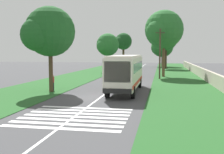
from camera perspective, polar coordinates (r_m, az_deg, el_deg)
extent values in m
plane|color=#424244|center=(24.54, -2.41, -4.28)|extent=(160.00, 160.00, 0.00)
cube|color=#235623|center=(41.11, -8.93, -0.45)|extent=(120.00, 8.00, 0.04)
cube|color=#235623|center=(38.91, 14.51, -0.87)|extent=(120.00, 8.00, 0.04)
cube|color=silver|center=(39.18, 2.46, -0.69)|extent=(110.00, 0.16, 0.01)
cube|color=silver|center=(27.65, 2.94, 1.18)|extent=(11.00, 2.50, 2.90)
cube|color=slate|center=(27.91, 3.03, 2.29)|extent=(9.68, 2.54, 0.85)
cube|color=slate|center=(22.24, 1.12, 1.08)|extent=(0.08, 2.20, 1.74)
cube|color=red|center=(27.74, 2.93, -0.89)|extent=(10.78, 2.53, 0.36)
cube|color=silver|center=(27.58, 2.96, 4.37)|extent=(10.56, 2.30, 0.18)
cube|color=black|center=(22.29, 1.06, -2.99)|extent=(0.16, 2.40, 0.40)
sphere|color=#F2EDCC|center=(22.47, -0.94, -2.58)|extent=(0.24, 0.24, 0.24)
sphere|color=#F2EDCC|center=(22.21, 3.14, -2.68)|extent=(0.24, 0.24, 0.24)
cylinder|color=black|center=(24.18, -0.99, -3.10)|extent=(1.10, 0.32, 1.10)
cylinder|color=black|center=(31.40, 1.68, -1.17)|extent=(1.10, 0.32, 1.10)
cylinder|color=black|center=(23.83, 4.45, -3.24)|extent=(1.10, 0.32, 1.10)
cylinder|color=black|center=(31.14, 5.87, -1.25)|extent=(1.10, 0.32, 1.10)
cube|color=silver|center=(15.02, -11.18, -10.54)|extent=(0.45, 6.80, 0.01)
cube|color=silver|center=(15.83, -9.97, -9.70)|extent=(0.45, 6.80, 0.01)
cube|color=silver|center=(16.65, -8.88, -8.93)|extent=(0.45, 6.80, 0.01)
cube|color=silver|center=(17.48, -7.90, -8.24)|extent=(0.45, 6.80, 0.01)
cube|color=silver|center=(18.31, -7.01, -7.61)|extent=(0.45, 6.80, 0.01)
cube|color=silver|center=(19.15, -6.20, -7.02)|extent=(0.45, 6.80, 0.01)
cube|color=silver|center=(19.99, -5.46, -6.49)|extent=(0.45, 6.80, 0.01)
cube|color=silver|center=(48.77, 1.79, 1.10)|extent=(4.30, 1.75, 0.70)
cube|color=slate|center=(48.63, 1.77, 1.83)|extent=(2.00, 1.61, 0.55)
cylinder|color=black|center=(47.58, 0.62, 0.75)|extent=(0.64, 0.22, 0.64)
cylinder|color=black|center=(50.24, 1.14, 0.99)|extent=(0.64, 0.22, 0.64)
cylinder|color=black|center=(47.34, 2.48, 0.72)|extent=(0.64, 0.22, 0.64)
cylinder|color=black|center=(50.01, 2.90, 0.96)|extent=(0.64, 0.22, 0.64)
cube|color=navy|center=(57.44, 3.24, 1.72)|extent=(4.30, 1.75, 0.70)
cube|color=slate|center=(57.30, 3.23, 2.34)|extent=(2.00, 1.61, 0.55)
cylinder|color=black|center=(56.22, 2.28, 1.44)|extent=(0.64, 0.22, 0.64)
cylinder|color=black|center=(58.89, 2.65, 1.61)|extent=(0.64, 0.22, 0.64)
cylinder|color=black|center=(56.02, 3.86, 1.42)|extent=(0.64, 0.22, 0.64)
cylinder|color=black|center=(58.70, 4.16, 1.59)|extent=(0.64, 0.22, 0.64)
cube|color=#145933|center=(66.57, 4.13, 2.20)|extent=(4.30, 1.75, 0.70)
cube|color=slate|center=(66.44, 4.12, 2.74)|extent=(2.00, 1.61, 0.55)
cylinder|color=black|center=(65.33, 3.31, 1.97)|extent=(0.64, 0.22, 0.64)
cylinder|color=black|center=(68.00, 3.60, 2.10)|extent=(0.64, 0.22, 0.64)
cylinder|color=black|center=(65.15, 4.68, 1.95)|extent=(0.64, 0.22, 0.64)
cylinder|color=black|center=(67.84, 4.91, 2.08)|extent=(0.64, 0.22, 0.64)
cube|color=silver|center=(73.79, 4.76, 3.24)|extent=(6.00, 2.10, 2.10)
cube|color=slate|center=(73.98, 4.78, 3.54)|extent=(5.04, 2.13, 0.70)
cube|color=slate|center=(70.83, 4.53, 3.33)|extent=(0.06, 1.76, 1.18)
cylinder|color=black|center=(72.05, 3.85, 2.32)|extent=(0.76, 0.24, 0.76)
cylinder|color=black|center=(75.82, 4.18, 2.47)|extent=(0.76, 0.24, 0.76)
cylinder|color=black|center=(71.86, 5.36, 2.30)|extent=(0.76, 0.24, 0.76)
cylinder|color=black|center=(75.64, 5.62, 2.45)|extent=(0.76, 0.24, 0.76)
cylinder|color=#3D2D1E|center=(56.24, -0.90, 3.34)|extent=(0.44, 0.44, 4.27)
sphere|color=#286B2D|center=(56.23, -0.90, 6.81)|extent=(4.64, 4.64, 4.64)
sphere|color=#286B2D|center=(57.59, -0.63, 6.43)|extent=(3.02, 3.02, 3.02)
sphere|color=#286B2D|center=(55.23, -1.85, 6.48)|extent=(2.72, 2.72, 2.72)
cylinder|color=#4C3826|center=(28.23, -12.74, 1.73)|extent=(0.41, 0.41, 4.70)
sphere|color=#1E5623|center=(28.25, -12.89, 9.31)|extent=(5.03, 5.03, 5.03)
sphere|color=#1E5623|center=(29.62, -11.72, 8.41)|extent=(3.28, 3.28, 3.28)
sphere|color=#1E5623|center=(27.40, -15.39, 8.59)|extent=(3.25, 3.25, 3.25)
cylinder|color=#4C3826|center=(75.29, 2.41, 4.36)|extent=(0.59, 0.59, 5.69)
sphere|color=#19471E|center=(75.33, 2.42, 7.50)|extent=(4.63, 4.63, 4.63)
sphere|color=#19471E|center=(76.70, 2.57, 7.20)|extent=(2.57, 2.57, 2.57)
sphere|color=#19471E|center=(74.28, 1.76, 7.26)|extent=(3.27, 3.27, 3.27)
cylinder|color=brown|center=(76.68, 10.49, 3.66)|extent=(0.41, 0.41, 4.00)
sphere|color=#286B2D|center=(76.67, 10.53, 6.42)|extent=(6.12, 6.12, 6.12)
sphere|color=#286B2D|center=(78.50, 10.53, 6.05)|extent=(3.47, 3.47, 3.47)
sphere|color=#286B2D|center=(75.13, 9.82, 6.10)|extent=(4.21, 4.21, 4.21)
cylinder|color=#3D2D1E|center=(67.00, 11.22, 4.13)|extent=(0.54, 0.54, 5.62)
sphere|color=#286B2D|center=(67.06, 11.29, 7.80)|extent=(5.39, 5.39, 5.39)
sphere|color=#286B2D|center=(68.65, 11.26, 7.40)|extent=(3.61, 3.61, 3.61)
sphere|color=#286B2D|center=(65.69, 10.59, 7.51)|extent=(3.70, 3.70, 3.70)
cylinder|color=brown|center=(45.30, 10.78, 3.87)|extent=(0.48, 0.48, 5.99)
sphere|color=#286B2D|center=(45.44, 10.88, 9.81)|extent=(6.24, 6.24, 6.24)
sphere|color=#286B2D|center=(47.27, 10.86, 9.06)|extent=(3.50, 3.50, 3.50)
sphere|color=#286B2D|center=(43.85, 9.65, 9.39)|extent=(3.79, 3.79, 3.79)
cylinder|color=#473828|center=(41.32, 10.04, 4.79)|extent=(0.24, 0.24, 7.49)
cube|color=#3D3326|center=(41.41, 10.11, 9.14)|extent=(0.12, 1.40, 0.12)
cube|color=#B2A893|center=(44.16, 18.47, 0.76)|extent=(70.00, 0.40, 1.53)
cylinder|color=#26262D|center=(29.19, -12.34, -1.95)|extent=(0.28, 0.28, 0.85)
cylinder|color=#B23333|center=(29.11, -12.37, -0.53)|extent=(0.34, 0.34, 0.60)
sphere|color=tan|center=(29.07, -12.39, 0.29)|extent=(0.24, 0.24, 0.24)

